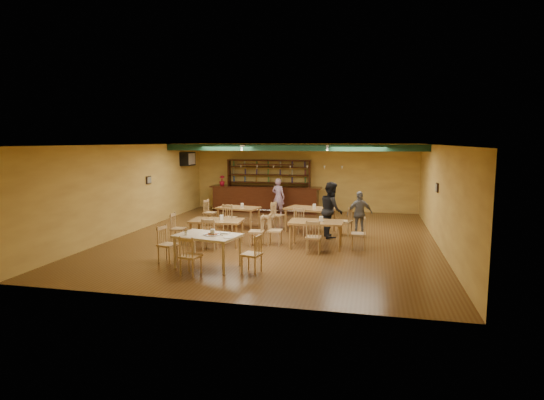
% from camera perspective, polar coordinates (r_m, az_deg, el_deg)
% --- Properties ---
extents(floor, '(12.00, 12.00, 0.00)m').
position_cam_1_polar(floor, '(14.64, 0.44, -4.80)').
color(floor, '#593719').
rests_on(floor, ground).
extents(ceiling_beam, '(10.00, 0.30, 0.25)m').
position_cam_1_polar(ceiling_beam, '(17.05, 2.46, 6.67)').
color(ceiling_beam, '#103220').
rests_on(ceiling_beam, ceiling).
extents(track_rail_left, '(0.05, 2.50, 0.05)m').
position_cam_1_polar(track_rail_left, '(18.04, -2.87, 6.93)').
color(track_rail_left, silver).
rests_on(track_rail_left, ceiling).
extents(track_rail_right, '(0.05, 2.50, 0.05)m').
position_cam_1_polar(track_rail_right, '(17.45, 7.38, 6.86)').
color(track_rail_right, silver).
rests_on(track_rail_right, ceiling).
extents(ac_unit, '(0.34, 0.70, 0.48)m').
position_cam_1_polar(ac_unit, '(19.81, -10.65, 5.16)').
color(ac_unit, silver).
rests_on(ac_unit, wall_left).
extents(picture_left, '(0.04, 0.34, 0.28)m').
position_cam_1_polar(picture_left, '(17.04, -15.38, 2.46)').
color(picture_left, black).
rests_on(picture_left, wall_left).
extents(picture_right, '(0.04, 0.34, 0.28)m').
position_cam_1_polar(picture_right, '(14.67, 20.22, 1.49)').
color(picture_right, black).
rests_on(picture_right, wall_right).
extents(bar_counter, '(4.92, 0.85, 1.13)m').
position_cam_1_polar(bar_counter, '(19.84, -0.83, 0.11)').
color(bar_counter, '#34140A').
rests_on(bar_counter, ground).
extents(back_bar_hutch, '(3.81, 0.40, 2.28)m').
position_cam_1_polar(back_bar_hutch, '(20.38, -0.42, 1.94)').
color(back_bar_hutch, '#34140A').
rests_on(back_bar_hutch, ground).
extents(poinsettia, '(0.32, 0.32, 0.45)m').
position_cam_1_polar(poinsettia, '(20.31, -6.36, 2.48)').
color(poinsettia, '#B81129').
rests_on(poinsettia, bar_counter).
extents(dining_table_a, '(1.59, 1.11, 0.73)m').
position_cam_1_polar(dining_table_a, '(16.42, -4.26, -2.16)').
color(dining_table_a, '#936034').
rests_on(dining_table_a, ground).
extents(dining_table_b, '(1.85, 1.40, 0.82)m').
position_cam_1_polar(dining_table_b, '(15.65, 4.86, -2.49)').
color(dining_table_b, '#936034').
rests_on(dining_table_b, ground).
extents(dining_table_c, '(1.59, 1.02, 0.77)m').
position_cam_1_polar(dining_table_c, '(13.67, -7.00, -4.09)').
color(dining_table_c, '#936034').
rests_on(dining_table_c, ground).
extents(dining_table_d, '(1.59, 0.98, 0.78)m').
position_cam_1_polar(dining_table_d, '(13.32, 5.59, -4.35)').
color(dining_table_d, '#936034').
rests_on(dining_table_d, ground).
extents(near_table, '(1.70, 1.27, 0.82)m').
position_cam_1_polar(near_table, '(11.32, -8.14, -6.41)').
color(near_table, tan).
rests_on(near_table, ground).
extents(pizza_tray, '(0.45, 0.45, 0.01)m').
position_cam_1_polar(pizza_tray, '(11.19, -7.66, -4.37)').
color(pizza_tray, silver).
rests_on(pizza_tray, near_table).
extents(parmesan_shaker, '(0.09, 0.09, 0.11)m').
position_cam_1_polar(parmesan_shaker, '(11.25, -10.84, -4.12)').
color(parmesan_shaker, '#EAE5C6').
rests_on(parmesan_shaker, near_table).
extents(napkin_stack, '(0.22, 0.17, 0.03)m').
position_cam_1_polar(napkin_stack, '(11.30, -5.96, -4.18)').
color(napkin_stack, white).
rests_on(napkin_stack, near_table).
extents(pizza_server, '(0.31, 0.27, 0.00)m').
position_cam_1_polar(pizza_server, '(11.18, -6.77, -4.31)').
color(pizza_server, silver).
rests_on(pizza_server, pizza_tray).
extents(side_plate, '(0.26, 0.26, 0.01)m').
position_cam_1_polar(side_plate, '(10.82, -5.60, -4.74)').
color(side_plate, white).
rests_on(side_plate, near_table).
extents(patron_bar, '(0.65, 0.52, 1.57)m').
position_cam_1_polar(patron_bar, '(18.85, 0.80, 0.40)').
color(patron_bar, '#874596').
rests_on(patron_bar, ground).
extents(patron_right_a, '(0.90, 1.03, 1.81)m').
position_cam_1_polar(patron_right_a, '(14.69, 7.54, -1.22)').
color(patron_right_a, black).
rests_on(patron_right_a, ground).
extents(patron_right_b, '(0.93, 0.62, 1.47)m').
position_cam_1_polar(patron_right_b, '(15.13, 11.07, -1.69)').
color(patron_right_b, gray).
rests_on(patron_right_b, ground).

